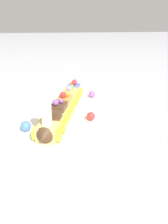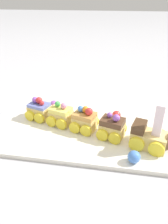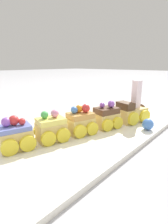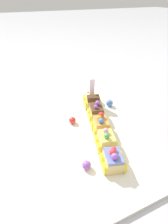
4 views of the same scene
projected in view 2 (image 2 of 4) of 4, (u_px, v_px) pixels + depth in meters
name	position (u px, v px, depth m)	size (l,w,h in m)	color
ground_plane	(99.00, 128.00, 0.67)	(10.00, 10.00, 0.00)	#B2B2B7
display_board	(99.00, 127.00, 0.67)	(0.66, 0.35, 0.01)	white
cake_train_locomotive	(152.00, 137.00, 0.56)	(0.12, 0.09, 0.13)	#E5C675
cake_car_chocolate	(112.00, 128.00, 0.60)	(0.08, 0.08, 0.08)	#E5C675
cake_car_caramel	(85.00, 121.00, 0.63)	(0.08, 0.08, 0.08)	#E5C675
cake_car_lemon	(61.00, 116.00, 0.67)	(0.08, 0.08, 0.07)	#E5C675
cake_car_blueberry	(40.00, 110.00, 0.70)	(0.08, 0.08, 0.07)	#E5C675
gumball_blue	(134.00, 157.00, 0.51)	(0.03, 0.03, 0.03)	#4C84E0
gumball_purple	(54.00, 104.00, 0.76)	(0.03, 0.03, 0.03)	#9956C6
gumball_red	(116.00, 115.00, 0.69)	(0.03, 0.03, 0.03)	red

